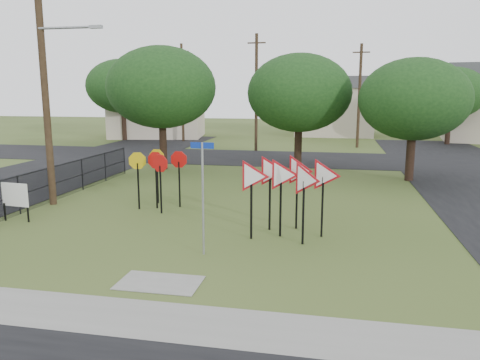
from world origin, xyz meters
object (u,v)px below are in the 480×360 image
at_px(street_name_sign, 203,192).
at_px(stop_sign_cluster, 158,166).
at_px(yield_sign_cluster, 288,178).
at_px(info_board, 15,196).

bearing_deg(street_name_sign, stop_sign_cluster, 123.33).
height_order(yield_sign_cluster, info_board, yield_sign_cluster).
xyz_separation_m(stop_sign_cluster, yield_sign_cluster, (5.39, -2.67, 0.18)).
xyz_separation_m(stop_sign_cluster, info_board, (-4.30, -2.90, -0.78)).
height_order(street_name_sign, stop_sign_cluster, street_name_sign).
xyz_separation_m(street_name_sign, stop_sign_cluster, (-3.24, 4.92, -0.12)).
bearing_deg(yield_sign_cluster, info_board, -178.66).
bearing_deg(stop_sign_cluster, info_board, -146.02).
distance_m(street_name_sign, yield_sign_cluster, 3.12).
bearing_deg(info_board, stop_sign_cluster, 33.98).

